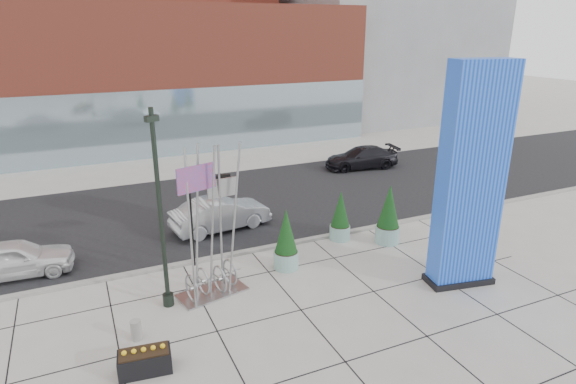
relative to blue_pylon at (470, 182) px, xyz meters
name	(u,v)px	position (x,y,z in m)	size (l,w,h in m)	color
ground	(264,302)	(-7.38, 1.70, -4.02)	(160.00, 160.00, 0.00)	#9E9991
street_asphalt	(195,210)	(-7.38, 11.70, -4.01)	(80.00, 12.00, 0.02)	black
curb_edge	(229,255)	(-7.38, 5.70, -3.96)	(80.00, 0.30, 0.12)	gray
tower_podium	(152,76)	(-6.38, 28.70, 1.48)	(34.00, 10.00, 11.00)	#AA4431
tower_glass_front	(166,123)	(-6.38, 23.90, -1.52)	(34.00, 0.60, 5.00)	#8CA5B2
building_grey_parking	(377,30)	(18.62, 33.70, 4.98)	(20.00, 18.00, 18.00)	slate
blue_pylon	(470,182)	(0.00, 0.00, 0.00)	(2.65, 1.53, 8.32)	#0C3ABF
lamp_post	(162,231)	(-10.50, 2.92, -1.17)	(0.48, 0.38, 6.97)	black
public_art_sculpture	(211,257)	(-8.86, 3.07, -2.55)	(2.68, 1.74, 5.62)	#A3A4A8
concrete_bollard	(136,330)	(-11.79, 1.35, -3.69)	(0.34, 0.34, 0.66)	gray
overhead_street_sign	(205,190)	(-8.30, 5.50, -0.83)	(1.75, 0.19, 3.72)	black
round_planter_east	(389,215)	(-0.38, 4.13, -2.72)	(1.10, 1.10, 2.74)	#81AEA5
round_planter_mid	(340,217)	(-2.18, 5.30, -2.91)	(0.94, 0.94, 2.35)	#81AEA5
round_planter_west	(286,241)	(-5.58, 3.76, -2.81)	(1.02, 1.02, 2.55)	#81AEA5
box_planter_north	(145,360)	(-11.77, -0.30, -3.65)	(1.54, 0.90, 0.80)	black
car_white_west	(15,259)	(-15.52, 7.50, -3.29)	(1.73, 4.29, 1.46)	white
car_silver_mid	(221,214)	(-6.84, 8.65, -3.23)	(1.66, 4.77, 1.57)	#A9ABB0
car_dark_east	(361,158)	(5.15, 15.00, -3.28)	(2.06, 5.07, 1.47)	black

